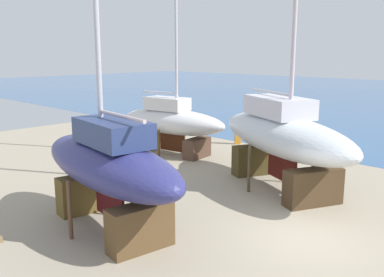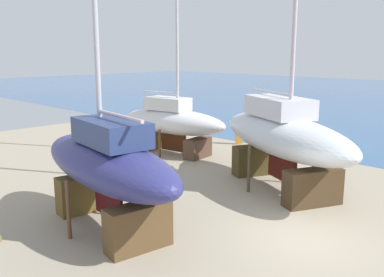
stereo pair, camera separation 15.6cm
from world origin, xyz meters
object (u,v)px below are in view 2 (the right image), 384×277
Objects in this scene: sailboat_mid_port at (283,135)px; worker at (239,130)px; sailboat_far_slipway at (172,122)px; sailboat_small_center at (107,164)px.

sailboat_mid_port is 8.28m from worker.
sailboat_far_slipway reaches higher than worker.
sailboat_far_slipway is 4.52m from worker.
sailboat_mid_port is (7.40, -0.92, 0.42)m from sailboat_far_slipway.
sailboat_far_slipway is 6.60× the size of worker.
worker is at bearing 66.62° from sailboat_far_slipway.
sailboat_small_center is at bearing -62.91° from sailboat_far_slipway.
sailboat_small_center reaches higher than sailboat_far_slipway.
sailboat_far_slipway is at bearing -45.94° from sailboat_small_center.
sailboat_small_center is 8.22× the size of worker.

